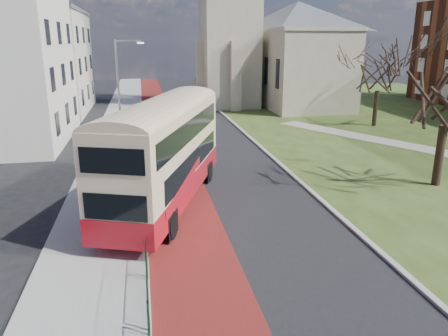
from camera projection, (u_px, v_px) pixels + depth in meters
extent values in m
plane|color=black|center=(220.00, 247.00, 17.73)|extent=(160.00, 160.00, 0.00)
cube|color=black|center=(196.00, 139.00, 36.85)|extent=(9.00, 120.00, 0.01)
cube|color=#591414|center=(164.00, 141.00, 36.37)|extent=(3.40, 120.00, 0.01)
cube|color=gray|center=(117.00, 142.00, 35.69)|extent=(4.00, 120.00, 0.12)
cube|color=#999993|center=(142.00, 141.00, 36.04)|extent=(0.25, 120.00, 0.13)
cube|color=#999993|center=(244.00, 132.00, 39.53)|extent=(0.25, 80.00, 0.13)
cube|color=#304518|center=(440.00, 125.00, 43.06)|extent=(40.00, 80.00, 0.04)
cylinder|color=#0B341B|center=(144.00, 193.00, 20.67)|extent=(0.04, 24.00, 0.04)
cylinder|color=#0B341B|center=(145.00, 212.00, 20.94)|extent=(0.04, 24.00, 0.04)
cube|color=gray|center=(230.00, 5.00, 51.58)|extent=(6.50, 6.50, 24.00)
cube|color=gray|center=(295.00, 69.00, 55.20)|extent=(9.00, 18.00, 9.00)
pyramid|color=#565960|center=(299.00, 1.00, 52.91)|extent=(9.00, 18.00, 3.60)
cube|color=beige|center=(40.00, 63.00, 49.53)|extent=(10.00, 16.00, 11.00)
cube|color=#565960|center=(34.00, 10.00, 47.90)|extent=(10.30, 16.30, 0.50)
cylinder|color=gray|center=(119.00, 95.00, 32.74)|extent=(0.16, 0.16, 8.00)
cylinder|color=gray|center=(128.00, 41.00, 31.80)|extent=(1.80, 0.10, 0.10)
cube|color=silver|center=(141.00, 43.00, 32.00)|extent=(0.50, 0.18, 0.12)
cube|color=#AB0F1C|center=(166.00, 184.00, 21.93)|extent=(6.93, 12.58, 1.12)
cube|color=beige|center=(164.00, 141.00, 21.31)|extent=(6.88, 12.51, 3.26)
cube|color=black|center=(140.00, 158.00, 22.14)|extent=(3.54, 9.53, 1.07)
cube|color=black|center=(194.00, 161.00, 21.69)|extent=(3.54, 9.53, 1.07)
cube|color=black|center=(136.00, 127.00, 21.34)|extent=(3.88, 10.46, 1.01)
cube|color=black|center=(192.00, 129.00, 20.90)|extent=(3.88, 10.46, 1.01)
cube|color=black|center=(194.00, 135.00, 27.41)|extent=(2.39, 0.94, 1.18)
cube|color=black|center=(193.00, 109.00, 26.93)|extent=(2.39, 0.94, 1.01)
cube|color=orange|center=(193.00, 98.00, 26.75)|extent=(1.92, 0.78, 0.34)
cylinder|color=black|center=(165.00, 170.00, 26.27)|extent=(0.72, 1.21, 1.17)
cylinder|color=black|center=(208.00, 172.00, 25.85)|extent=(0.72, 1.21, 1.17)
cylinder|color=black|center=(112.00, 221.00, 18.79)|extent=(0.72, 1.21, 1.17)
cylinder|color=black|center=(171.00, 225.00, 18.38)|extent=(0.72, 1.21, 1.17)
cylinder|color=black|center=(439.00, 155.00, 24.74)|extent=(0.61, 0.61, 3.50)
cylinder|color=black|center=(375.00, 108.00, 42.11)|extent=(0.41, 0.41, 3.38)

